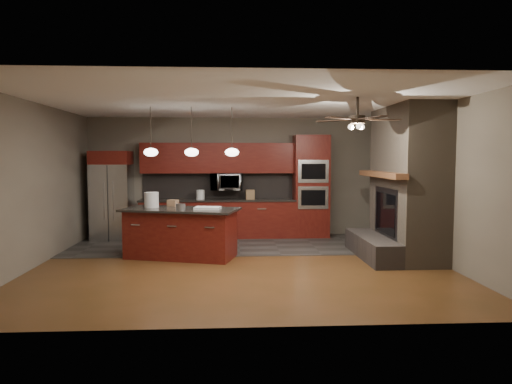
{
  "coord_description": "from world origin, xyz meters",
  "views": [
    {
      "loc": [
        -0.17,
        -7.86,
        1.85
      ],
      "look_at": [
        0.3,
        0.6,
        1.22
      ],
      "focal_mm": 32.0,
      "sensor_mm": 36.0,
      "label": 1
    }
  ],
  "objects": [
    {
      "name": "counter_box",
      "position": [
        0.27,
        2.65,
        1.01
      ],
      "size": [
        0.2,
        0.16,
        0.22
      ],
      "primitive_type": "cube",
      "rotation": [
        0.0,
        0.0,
        0.06
      ],
      "color": "#926F4B",
      "rests_on": "back_cabinetry"
    },
    {
      "name": "pendant_right",
      "position": [
        -0.15,
        0.7,
        1.96
      ],
      "size": [
        0.26,
        0.26,
        0.92
      ],
      "color": "black",
      "rests_on": "ceiling"
    },
    {
      "name": "counter_bucket",
      "position": [
        -0.88,
        2.7,
        1.01
      ],
      "size": [
        0.24,
        0.24,
        0.22
      ],
      "primitive_type": "cylinder",
      "rotation": [
        0.0,
        0.0,
        0.34
      ],
      "color": "white",
      "rests_on": "back_cabinetry"
    },
    {
      "name": "white_bucket",
      "position": [
        -1.67,
        0.78,
        1.06
      ],
      "size": [
        0.29,
        0.29,
        0.29
      ],
      "primitive_type": "cylinder",
      "rotation": [
        0.0,
        0.0,
        0.08
      ],
      "color": "silver",
      "rests_on": "kitchen_island"
    },
    {
      "name": "oven_tower",
      "position": [
        1.7,
        2.69,
        1.19
      ],
      "size": [
        0.8,
        0.63,
        2.38
      ],
      "color": "maroon",
      "rests_on": "ground"
    },
    {
      "name": "microwave",
      "position": [
        -0.27,
        2.75,
        1.3
      ],
      "size": [
        0.73,
        0.41,
        0.5
      ],
      "primitive_type": "imported",
      "color": "silver",
      "rests_on": "back_cabinetry"
    },
    {
      "name": "slate_tile_patch",
      "position": [
        0.0,
        1.8,
        0.01
      ],
      "size": [
        7.0,
        2.4,
        0.01
      ],
      "primitive_type": "cube",
      "color": "#383633",
      "rests_on": "ground"
    },
    {
      "name": "fireplace_column",
      "position": [
        3.04,
        0.4,
        1.3
      ],
      "size": [
        1.3,
        2.1,
        2.8
      ],
      "color": "brown",
      "rests_on": "ground"
    },
    {
      "name": "paint_can",
      "position": [
        -1.07,
        0.32,
        0.98
      ],
      "size": [
        0.2,
        0.2,
        0.11
      ],
      "primitive_type": "cylinder",
      "rotation": [
        0.0,
        0.0,
        -0.16
      ],
      "color": "#9E9DA2",
      "rests_on": "kitchen_island"
    },
    {
      "name": "left_wall",
      "position": [
        -3.5,
        0.0,
        1.4
      ],
      "size": [
        0.02,
        6.0,
        2.8
      ],
      "primitive_type": "cube",
      "color": "#72695B",
      "rests_on": "ground"
    },
    {
      "name": "back_wall",
      "position": [
        0.0,
        3.0,
        1.4
      ],
      "size": [
        7.0,
        0.02,
        2.8
      ],
      "primitive_type": "cube",
      "color": "#72695B",
      "rests_on": "ground"
    },
    {
      "name": "refrigerator",
      "position": [
        -2.87,
        2.62,
        1.0
      ],
      "size": [
        0.85,
        0.75,
        2.01
      ],
      "color": "silver",
      "rests_on": "ground"
    },
    {
      "name": "back_cabinetry",
      "position": [
        -0.48,
        2.74,
        0.89
      ],
      "size": [
        3.59,
        0.64,
        2.2
      ],
      "color": "maroon",
      "rests_on": "ground"
    },
    {
      "name": "ceiling_fan",
      "position": [
        1.8,
        -0.8,
        2.46
      ],
      "size": [
        1.27,
        1.33,
        0.41
      ],
      "color": "black",
      "rests_on": "ceiling"
    },
    {
      "name": "pendant_center",
      "position": [
        -0.9,
        0.7,
        1.96
      ],
      "size": [
        0.26,
        0.26,
        0.92
      ],
      "color": "black",
      "rests_on": "ceiling"
    },
    {
      "name": "ceiling",
      "position": [
        0.0,
        0.0,
        2.8
      ],
      "size": [
        7.0,
        6.0,
        0.02
      ],
      "primitive_type": "cube",
      "color": "white",
      "rests_on": "back_wall"
    },
    {
      "name": "pendant_left",
      "position": [
        -1.65,
        0.7,
        1.96
      ],
      "size": [
        0.26,
        0.26,
        0.92
      ],
      "color": "black",
      "rests_on": "ceiling"
    },
    {
      "name": "ground",
      "position": [
        0.0,
        0.0,
        0.0
      ],
      "size": [
        7.0,
        7.0,
        0.0
      ],
      "primitive_type": "plane",
      "color": "brown",
      "rests_on": "ground"
    },
    {
      "name": "cardboard_box",
      "position": [
        -1.3,
        1.02,
        0.98
      ],
      "size": [
        0.23,
        0.21,
        0.12
      ],
      "primitive_type": "cube",
      "rotation": [
        0.0,
        0.0,
        -0.49
      ],
      "color": "#936B4C",
      "rests_on": "kitchen_island"
    },
    {
      "name": "right_wall",
      "position": [
        3.5,
        0.0,
        1.4
      ],
      "size": [
        0.02,
        6.0,
        2.8
      ],
      "primitive_type": "cube",
      "color": "#72695B",
      "rests_on": "ground"
    },
    {
      "name": "paint_tray",
      "position": [
        -0.6,
        0.42,
        0.94
      ],
      "size": [
        0.5,
        0.38,
        0.05
      ],
      "primitive_type": "cube",
      "rotation": [
        0.0,
        0.0,
        -0.15
      ],
      "color": "white",
      "rests_on": "kitchen_island"
    },
    {
      "name": "kitchen_island",
      "position": [
        -1.11,
        0.6,
        0.47
      ],
      "size": [
        2.29,
        1.49,
        0.92
      ],
      "rotation": [
        0.0,
        0.0,
        -0.28
      ],
      "color": "maroon",
      "rests_on": "ground"
    }
  ]
}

